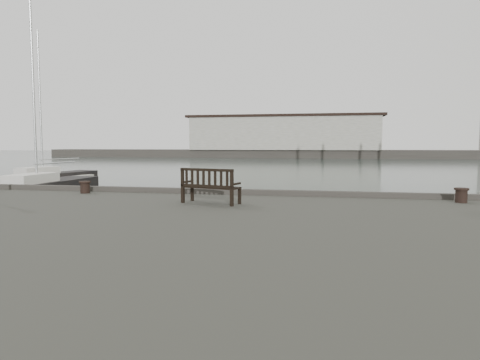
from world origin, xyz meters
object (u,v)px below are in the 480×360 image
Objects in this scene: bollard_left at (85,187)px; bollard_right at (461,195)px; yacht_c at (42,190)px; yacht_b at (48,180)px; bench at (210,193)px.

bollard_left is 0.98× the size of bollard_right.
yacht_c reaches higher than bollard_left.
yacht_c reaches higher than bollard_right.
bollard_left is 12.56m from bollard_right.
yacht_b is (-15.35, 19.26, -1.53)m from bollard_left.
bollard_right is at bearing -24.09° from yacht_b.
bench is at bearing -18.64° from bollard_left.
yacht_b is at bearing 128.57° from bollard_left.
bollard_right is (12.56, -0.06, 0.00)m from bollard_left.
bollard_left is at bearing 179.75° from bollard_right.
bollard_left is at bearing -40.84° from yacht_b.
bollard_left is 0.03× the size of yacht_c.
yacht_b is 0.97× the size of yacht_c.
yacht_b is 8.99m from yacht_c.
yacht_b is (-20.52, 21.00, -1.64)m from bench.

